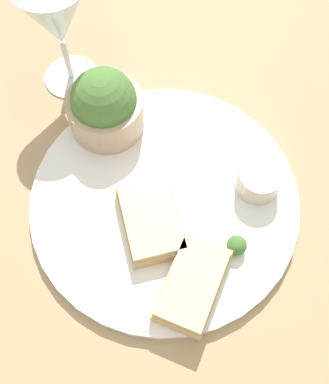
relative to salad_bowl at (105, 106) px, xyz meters
name	(u,v)px	position (x,y,z in m)	size (l,w,h in m)	color
ground_plane	(164,203)	(-0.09, -0.10, -0.05)	(4.00, 4.00, 0.00)	tan
dinner_plate	(164,201)	(-0.09, -0.10, -0.05)	(0.34, 0.34, 0.01)	white
salad_bowl	(105,106)	(0.00, 0.00, 0.00)	(0.10, 0.10, 0.09)	tan
sauce_ramekin	(259,179)	(-0.05, -0.21, -0.02)	(0.05, 0.05, 0.04)	beige
cheese_toast_near	(151,220)	(-0.13, -0.09, -0.03)	(0.12, 0.11, 0.03)	tan
cheese_toast_far	(193,284)	(-0.19, -0.16, -0.03)	(0.11, 0.08, 0.03)	tan
wine_glass	(56,18)	(0.07, 0.08, 0.06)	(0.09, 0.09, 0.17)	silver
garnish	(237,245)	(-0.13, -0.20, -0.03)	(0.02, 0.02, 0.02)	#477533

